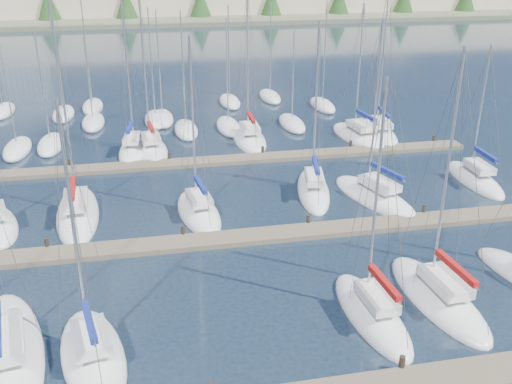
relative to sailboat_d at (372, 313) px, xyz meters
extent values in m
plane|color=#1D2A3A|center=(-4.30, 53.10, -0.19)|extent=(400.00, 400.00, 0.00)
cylinder|color=#2D261C|center=(-0.30, -4.00, 0.11)|extent=(0.26, 0.26, 1.10)
cube|color=#6B5E4C|center=(-4.30, 9.10, -0.04)|extent=(44.00, 1.80, 0.35)
cylinder|color=#2D261C|center=(-16.30, 10.00, 0.11)|extent=(0.26, 0.26, 1.10)
cylinder|color=#2D261C|center=(-8.30, 10.00, 0.11)|extent=(0.26, 0.26, 1.10)
cylinder|color=#2D261C|center=(-0.30, 10.00, 0.11)|extent=(0.26, 0.26, 1.10)
cylinder|color=#2D261C|center=(7.70, 10.00, 0.11)|extent=(0.26, 0.26, 1.10)
cube|color=#6B5E4C|center=(-4.30, 23.10, -0.04)|extent=(44.00, 1.80, 0.35)
cylinder|color=#2D261C|center=(-16.30, 24.00, 0.11)|extent=(0.26, 0.26, 1.10)
cylinder|color=#2D261C|center=(-8.30, 24.00, 0.11)|extent=(0.26, 0.26, 1.10)
cylinder|color=#2D261C|center=(-0.30, 24.00, 0.11)|extent=(0.26, 0.26, 1.10)
cylinder|color=#2D261C|center=(7.70, 24.00, 0.11)|extent=(0.26, 0.26, 1.10)
cylinder|color=#2D261C|center=(15.70, 24.00, 0.11)|extent=(0.26, 0.26, 1.10)
ellipsoid|color=white|center=(0.00, 0.03, -0.14)|extent=(2.66, 7.52, 1.60)
cube|color=maroon|center=(0.00, 0.03, -0.14)|extent=(1.37, 3.61, 0.12)
cube|color=silver|center=(0.02, -0.35, 1.16)|extent=(1.39, 2.65, 0.50)
cylinder|color=#9EA0A5|center=(-0.03, 0.62, 6.16)|extent=(0.14, 0.14, 10.49)
cylinder|color=#9EA0A5|center=(0.04, -0.94, 2.21)|extent=(0.25, 3.12, 0.10)
cube|color=maroon|center=(0.04, -0.94, 2.33)|extent=(0.44, 2.88, 0.30)
ellipsoid|color=white|center=(-11.25, 27.41, -0.14)|extent=(3.32, 8.14, 1.60)
cube|color=black|center=(-11.25, 27.41, -0.14)|extent=(1.69, 3.92, 0.12)
cube|color=silver|center=(-11.29, 27.01, 1.16)|extent=(1.64, 2.91, 0.50)
cylinder|color=#9EA0A5|center=(-11.17, 28.03, 7.13)|extent=(0.14, 0.14, 12.44)
cylinder|color=#9EA0A5|center=(-11.37, 26.38, 2.21)|extent=(0.50, 3.31, 0.10)
cube|color=navy|center=(-11.37, 26.38, 2.33)|extent=(0.66, 3.07, 0.30)
ellipsoid|color=white|center=(9.62, 27.11, -0.14)|extent=(4.10, 9.27, 1.60)
cube|color=silver|center=(9.67, 26.66, 1.16)|extent=(2.07, 3.31, 0.50)
cylinder|color=#9EA0A5|center=(9.54, 27.83, 6.44)|extent=(0.14, 0.14, 11.05)
cylinder|color=#9EA0A5|center=(9.74, 25.95, 2.21)|extent=(0.50, 3.76, 0.10)
cube|color=navy|center=(9.74, 25.95, 2.33)|extent=(0.67, 3.49, 0.30)
ellipsoid|color=white|center=(-6.99, 13.32, -0.14)|extent=(3.35, 7.55, 1.60)
cube|color=maroon|center=(-6.99, 13.32, -0.14)|extent=(1.71, 3.64, 0.12)
cube|color=silver|center=(-6.95, 12.96, 1.16)|extent=(1.68, 2.70, 0.50)
cylinder|color=#9EA0A5|center=(-7.06, 13.91, 6.23)|extent=(0.14, 0.14, 10.63)
cylinder|color=#9EA0A5|center=(-6.88, 12.38, 2.21)|extent=(0.44, 3.06, 0.10)
cube|color=navy|center=(-6.88, 12.38, 2.33)|extent=(0.61, 2.84, 0.30)
ellipsoid|color=white|center=(11.98, 27.85, -0.14)|extent=(4.15, 9.81, 1.60)
cube|color=black|center=(11.98, 27.85, -0.14)|extent=(2.10, 4.72, 0.12)
cube|color=silver|center=(11.91, 27.38, 1.16)|extent=(2.00, 3.51, 0.50)
cylinder|color=#9EA0A5|center=(12.09, 28.60, 7.64)|extent=(0.14, 0.14, 13.46)
cylinder|color=#9EA0A5|center=(11.80, 26.63, 2.21)|extent=(0.69, 3.96, 0.10)
cube|color=navy|center=(11.80, 26.63, 2.33)|extent=(0.84, 3.68, 0.30)
ellipsoid|color=white|center=(-13.11, -0.44, -0.14)|extent=(4.03, 7.54, 1.60)
cube|color=silver|center=(-13.04, -0.79, 1.16)|extent=(1.94, 2.74, 0.50)
cylinder|color=#9EA0A5|center=(-13.22, 0.12, 6.06)|extent=(0.14, 0.14, 10.29)
cylinder|color=#9EA0A5|center=(-12.92, -1.35, 2.21)|extent=(0.69, 2.96, 0.10)
cube|color=navy|center=(-12.92, -1.35, 2.33)|extent=(0.84, 2.77, 0.30)
ellipsoid|color=white|center=(-16.83, 0.38, -0.14)|extent=(5.11, 10.56, 1.60)
cube|color=black|center=(-16.83, 0.38, -0.14)|extent=(2.57, 5.09, 0.12)
cube|color=silver|center=(-16.73, -0.12, 1.16)|extent=(2.40, 3.82, 0.50)
ellipsoid|color=white|center=(-9.70, 27.15, -0.14)|extent=(3.41, 7.80, 1.60)
cube|color=silver|center=(-9.67, 26.78, 1.16)|extent=(1.74, 2.78, 0.50)
cylinder|color=#9EA0A5|center=(-9.76, 27.76, 7.11)|extent=(0.14, 0.14, 12.40)
cylinder|color=#9EA0A5|center=(-9.62, 26.17, 2.21)|extent=(0.38, 3.18, 0.10)
cube|color=maroon|center=(-9.62, 26.17, 2.33)|extent=(0.55, 2.95, 0.30)
ellipsoid|color=white|center=(-14.97, 14.71, -0.14)|extent=(3.33, 9.85, 1.60)
cube|color=silver|center=(-14.94, 14.22, 1.16)|extent=(1.71, 3.48, 0.50)
cylinder|color=#9EA0A5|center=(-15.02, 15.48, 7.79)|extent=(0.14, 0.14, 13.75)
cylinder|color=#9EA0A5|center=(-14.90, 13.45, 2.21)|extent=(0.34, 4.07, 0.10)
cube|color=maroon|center=(-14.90, 13.45, 2.33)|extent=(0.52, 3.76, 0.30)
ellipsoid|color=white|center=(1.69, 15.45, -0.14)|extent=(3.99, 8.69, 1.60)
cube|color=silver|center=(1.60, 15.04, 1.16)|extent=(1.84, 3.14, 0.50)
cylinder|color=#9EA0A5|center=(1.83, 16.11, 6.41)|extent=(0.14, 0.14, 11.00)
cylinder|color=#9EA0A5|center=(1.46, 14.38, 2.21)|extent=(0.84, 3.47, 0.10)
cube|color=navy|center=(1.46, 14.38, 2.33)|extent=(0.97, 3.24, 0.30)
ellipsoid|color=white|center=(-0.61, 28.54, -0.14)|extent=(3.21, 8.75, 1.60)
cube|color=maroon|center=(-0.61, 28.54, -0.14)|extent=(1.66, 4.20, 0.12)
cube|color=silver|center=(-0.63, 28.10, 1.16)|extent=(1.70, 3.08, 0.50)
cylinder|color=#9EA0A5|center=(-0.59, 29.23, 7.26)|extent=(0.14, 0.14, 12.69)
cylinder|color=#9EA0A5|center=(-0.66, 27.41, 2.21)|extent=(0.24, 3.63, 0.10)
cube|color=maroon|center=(-0.66, 27.41, 2.33)|extent=(0.43, 3.35, 0.30)
ellipsoid|color=white|center=(5.61, 13.38, -0.14)|extent=(5.04, 9.16, 1.60)
cube|color=black|center=(5.61, 13.38, -0.14)|extent=(2.53, 4.43, 0.12)
cube|color=silver|center=(5.73, 12.96, 1.16)|extent=(2.31, 3.36, 0.50)
cylinder|color=#9EA0A5|center=(5.43, 14.06, 6.57)|extent=(0.14, 0.14, 11.31)
cylinder|color=#9EA0A5|center=(5.91, 12.29, 2.21)|extent=(1.06, 3.56, 0.10)
cube|color=navy|center=(5.91, 12.29, 2.33)|extent=(1.17, 3.33, 0.30)
ellipsoid|color=white|center=(3.84, 0.70, -0.14)|extent=(3.21, 8.55, 1.60)
cube|color=silver|center=(3.87, 0.28, 1.16)|extent=(1.66, 3.03, 0.50)
cylinder|color=#9EA0A5|center=(3.80, 1.37, 6.67)|extent=(0.14, 0.14, 11.51)
cylinder|color=#9EA0A5|center=(3.91, -0.39, 2.21)|extent=(0.32, 3.53, 0.10)
cube|color=maroon|center=(3.91, -0.39, 2.33)|extent=(0.50, 3.26, 0.30)
ellipsoid|color=white|center=(14.48, 15.04, -0.14)|extent=(2.76, 7.85, 1.60)
cube|color=silver|center=(14.46, 14.65, 1.16)|extent=(1.44, 2.77, 0.50)
cylinder|color=#9EA0A5|center=(14.51, 15.66, 5.49)|extent=(0.14, 0.14, 9.15)
cylinder|color=#9EA0A5|center=(14.43, 14.03, 2.21)|extent=(0.25, 3.25, 0.10)
cube|color=navy|center=(14.43, 14.03, 2.33)|extent=(0.44, 3.00, 0.30)
ellipsoid|color=white|center=(-25.05, 42.99, 0.06)|extent=(2.20, 6.40, 1.40)
cylinder|color=#9EA0A5|center=(-8.24, 36.55, 5.78)|extent=(0.12, 0.12, 10.14)
ellipsoid|color=white|center=(-8.24, 36.55, 0.06)|extent=(2.20, 6.40, 1.40)
cylinder|color=#9EA0A5|center=(-8.98, 36.34, 5.96)|extent=(0.12, 0.12, 10.49)
ellipsoid|color=white|center=(-8.98, 36.34, 0.06)|extent=(2.20, 6.40, 1.40)
cylinder|color=#9EA0A5|center=(4.77, 43.63, 5.74)|extent=(0.12, 0.12, 10.06)
ellipsoid|color=white|center=(4.77, 43.63, 0.06)|extent=(2.20, 6.40, 1.40)
cylinder|color=#9EA0A5|center=(-18.53, 40.43, 5.41)|extent=(0.12, 0.12, 9.39)
ellipsoid|color=white|center=(-18.53, 40.43, 0.06)|extent=(2.20, 6.40, 1.40)
cylinder|color=#9EA0A5|center=(-21.27, 29.28, 5.64)|extent=(0.12, 0.12, 9.85)
ellipsoid|color=white|center=(-21.27, 29.28, 0.06)|extent=(2.20, 6.40, 1.40)
cylinder|color=#9EA0A5|center=(-18.53, 29.92, 5.36)|extent=(0.12, 0.12, 9.30)
ellipsoid|color=white|center=(-18.53, 29.92, 0.06)|extent=(2.20, 6.40, 1.40)
cylinder|color=#9EA0A5|center=(9.68, 38.50, 6.55)|extent=(0.12, 0.12, 11.68)
ellipsoid|color=white|center=(9.68, 38.50, 0.06)|extent=(2.20, 6.40, 1.40)
cylinder|color=#9EA0A5|center=(-1.99, 32.41, 5.59)|extent=(0.12, 0.12, 9.76)
ellipsoid|color=white|center=(-1.99, 32.41, 0.06)|extent=(2.20, 6.40, 1.40)
cylinder|color=#9EA0A5|center=(-15.64, 43.01, 6.69)|extent=(0.12, 0.12, 11.95)
ellipsoid|color=white|center=(-15.64, 43.01, 0.06)|extent=(2.20, 6.40, 1.40)
cylinder|color=#9EA0A5|center=(4.46, 32.16, 4.94)|extent=(0.12, 0.12, 8.46)
ellipsoid|color=white|center=(4.46, 32.16, 0.06)|extent=(2.20, 6.40, 1.40)
cylinder|color=#9EA0A5|center=(-15.21, 36.57, 4.77)|extent=(0.12, 0.12, 8.12)
ellipsoid|color=white|center=(-15.21, 36.57, 0.06)|extent=(2.20, 6.40, 1.40)
cylinder|color=#9EA0A5|center=(-0.29, 42.18, 5.71)|extent=(0.12, 0.12, 10.00)
ellipsoid|color=white|center=(-0.29, 42.18, 0.06)|extent=(2.20, 6.40, 1.40)
cylinder|color=#9EA0A5|center=(-6.19, 32.07, 5.98)|extent=(0.12, 0.12, 10.54)
ellipsoid|color=white|center=(-6.19, 32.07, 0.06)|extent=(2.20, 6.40, 1.40)
cube|color=#666B51|center=(-4.30, 143.10, 0.31)|extent=(400.00, 60.00, 1.00)
cone|color=#284C1E|center=(-30.30, 126.10, 3.81)|extent=(6.00, 6.00, 8.00)
cone|color=#284C1E|center=(-12.30, 126.10, 3.81)|extent=(6.00, 6.00, 8.00)
cone|color=#284C1E|center=(5.70, 126.10, 3.81)|extent=(6.00, 6.00, 8.00)
cone|color=#284C1E|center=(23.70, 126.10, 3.81)|extent=(6.00, 6.00, 8.00)
cone|color=#284C1E|center=(41.70, 126.10, 3.81)|extent=(6.00, 6.00, 8.00)
cone|color=#284C1E|center=(59.70, 126.10, 3.81)|extent=(6.00, 6.00, 8.00)
camera|label=1|loc=(-10.08, -21.54, 16.29)|focal=40.00mm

